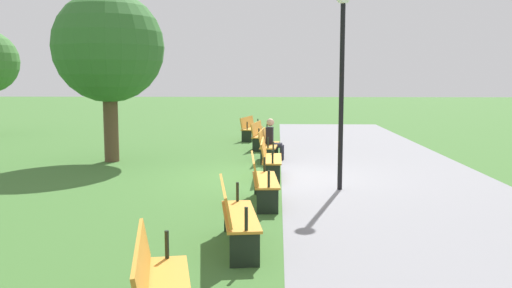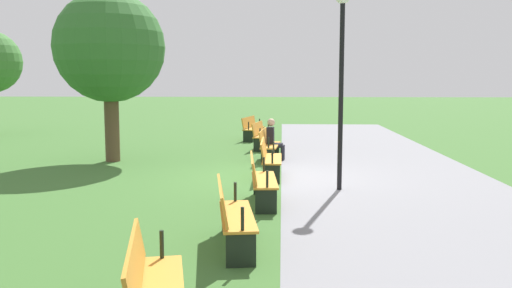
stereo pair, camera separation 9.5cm
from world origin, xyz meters
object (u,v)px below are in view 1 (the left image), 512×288
at_px(person_seated, 273,138).
at_px(bench_3, 269,158).
at_px(bench_5, 235,214).
at_px(bench_2, 267,144).
at_px(bench_4, 262,179).
at_px(bench_1, 261,135).
at_px(bench_6, 158,288).
at_px(bench_0, 250,128).
at_px(tree_0, 108,48).
at_px(lamp_post, 342,52).

bearing_deg(person_seated, bench_3, 2.94).
height_order(bench_5, person_seated, person_seated).
distance_m(bench_2, bench_4, 5.34).
relative_size(bench_1, bench_4, 1.01).
bearing_deg(bench_6, bench_4, 159.50).
bearing_deg(bench_0, tree_0, -20.85).
bearing_deg(bench_1, bench_0, -161.56).
distance_m(bench_4, person_seated, 5.48).
relative_size(bench_1, tree_0, 0.37).
height_order(bench_4, person_seated, person_seated).
distance_m(bench_1, tree_0, 5.77).
xyz_separation_m(bench_4, tree_0, (-5.02, -4.42, 2.71)).
relative_size(bench_5, person_seated, 1.47).
bearing_deg(tree_0, bench_5, 28.28).
distance_m(bench_1, bench_2, 2.67).
height_order(bench_2, bench_4, same).
distance_m(bench_2, lamp_post, 4.94).
bearing_deg(bench_2, bench_1, -169.76).
bearing_deg(lamp_post, bench_0, -165.70).
relative_size(bench_4, person_seated, 1.45).
xyz_separation_m(bench_1, bench_5, (10.65, -0.00, 0.00)).
height_order(bench_0, bench_6, same).
xyz_separation_m(bench_1, bench_6, (13.28, -0.47, 0.00)).
bearing_deg(lamp_post, bench_4, -50.24).
xyz_separation_m(bench_3, bench_4, (2.67, -0.10, 0.00)).
height_order(bench_4, bench_6, same).
distance_m(person_seated, tree_0, 5.25).
bearing_deg(bench_0, person_seated, 22.37).
relative_size(bench_6, person_seated, 1.48).
bearing_deg(lamp_post, bench_3, -131.39).
height_order(bench_1, bench_4, same).
bearing_deg(bench_3, bench_6, -6.14).
bearing_deg(bench_1, bench_2, 14.35).
relative_size(bench_1, bench_2, 1.01).
bearing_deg(bench_0, bench_1, 22.54).
relative_size(bench_5, tree_0, 0.37).
distance_m(bench_0, bench_2, 5.34).
height_order(bench_6, tree_0, tree_0).
relative_size(person_seated, tree_0, 0.25).
bearing_deg(bench_5, bench_1, 171.79).
bearing_deg(bench_3, tree_0, -117.56).
height_order(bench_1, bench_6, same).
relative_size(bench_3, bench_6, 0.97).
bearing_deg(bench_4, tree_0, -142.78).
distance_m(bench_0, tree_0, 7.22).
height_order(bench_0, lamp_post, lamp_post).
bearing_deg(bench_3, bench_5, -4.09).
relative_size(bench_0, bench_1, 1.01).
bearing_deg(bench_6, bench_1, 165.64).
bearing_deg(bench_1, person_seated, 18.08).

